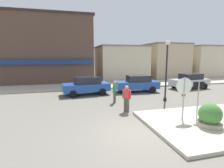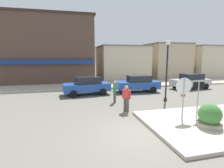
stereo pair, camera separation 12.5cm
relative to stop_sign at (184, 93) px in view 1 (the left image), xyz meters
name	(u,v)px [view 1 (the left image)]	position (x,y,z in m)	size (l,w,h in m)	color
ground_plane	(139,134)	(-2.66, -0.75, -1.52)	(160.00, 160.00, 0.00)	#6B665B
sidewalk_corner	(211,122)	(1.23, -0.59, -1.44)	(6.40, 4.80, 0.15)	#B7AD99
kerb_far	(95,86)	(-2.66, 11.74, -1.44)	(80.00, 4.00, 0.15)	#B7AD99
stop_sign	(184,93)	(0.00, 0.00, 0.00)	(0.81, 0.13, 2.30)	#9E9EA3
one_way_sign	(198,96)	(0.83, -0.03, -0.19)	(0.60, 0.09, 2.10)	#9E9EA3
planter	(210,117)	(0.63, -1.09, -0.96)	(1.10, 1.10, 1.23)	gray
lamp_post	(167,61)	(1.47, 4.04, 1.44)	(0.36, 0.36, 4.54)	black
parked_car_nearest	(86,85)	(-4.00, 7.76, -0.71)	(4.15, 2.19, 1.56)	#234C9E
parked_car_second	(137,83)	(0.78, 7.83, -0.71)	(4.10, 2.07, 1.56)	#234C9E
parked_car_third	(190,81)	(6.72, 8.04, -0.71)	(4.16, 2.20, 1.56)	#B7B7BC
pedestrian_crossing_near	(115,91)	(-2.34, 4.50, -0.65)	(0.34, 0.54, 1.61)	#4C473D
pedestrian_crossing_far	(127,98)	(-2.20, 2.29, -0.65)	(0.47, 0.44, 1.61)	#4C473D
building_corner_shop	(47,50)	(-8.08, 17.47, 2.65)	(11.72, 7.94, 8.34)	brown
building_storefront_left_near	(120,63)	(2.13, 17.86, 0.89)	(6.76, 7.32, 4.81)	beige
building_storefront_left_mid	(165,61)	(9.30, 17.12, 1.12)	(5.81, 5.48, 5.26)	tan
building_storefront_right_near	(199,61)	(16.14, 17.80, 0.99)	(6.27, 7.87, 5.00)	beige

